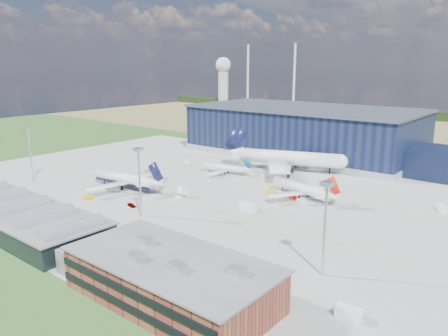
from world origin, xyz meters
TOP-DOWN VIEW (x-y plane):
  - ground at (0.00, 0.00)m, footprint 600.00×600.00m
  - apron at (0.00, 10.00)m, footprint 220.00×160.00m
  - farmland at (0.00, 220.00)m, footprint 600.00×220.00m
  - treeline at (0.00, 300.00)m, footprint 600.00×8.00m
  - horizon_dressing at (-191.30, 294.39)m, footprint 440.20×18.00m
  - hangar at (2.81, 94.80)m, footprint 145.00×62.00m
  - ops_building at (55.01, -60.00)m, footprint 46.00×23.00m
  - glass_concourse at (-6.45, -60.00)m, footprint 78.00×23.00m
  - light_mast_west at (-60.00, -30.00)m, footprint 2.60×2.60m
  - light_mast_center at (10.00, -30.00)m, footprint 2.60×2.60m
  - light_mast_east at (75.00, -30.00)m, footprint 2.60×2.60m
  - airliner_navy at (-21.16, -12.00)m, footprint 42.33×41.56m
  - airliner_red at (40.33, 22.00)m, footprint 40.83×40.31m
  - airliner_widebody at (15.16, 55.00)m, footprint 75.92×75.16m
  - airliner_regional at (-5.08, 32.17)m, footprint 30.84×30.41m
  - gse_tug_a at (4.79, -46.00)m, footprint 2.88×3.88m
  - gse_tug_b at (-19.55, -30.17)m, footprint 2.28×3.31m
  - gse_van_a at (33.37, -2.81)m, footprint 6.09×2.95m
  - gse_cart_a at (43.42, 16.13)m, footprint 2.16×3.19m
  - gse_van_b at (85.29, 37.73)m, footprint 4.40×5.52m
  - gse_tug_c at (28.15, 19.51)m, footprint 2.28×3.44m
  - gse_cart_b at (-34.56, 37.47)m, footprint 3.82×3.27m
  - gse_van_c at (87.28, -43.23)m, footprint 5.09×2.60m
  - airstair at (5.60, -5.90)m, footprint 2.20×4.61m
  - car_a at (-0.41, -25.54)m, footprint 4.16×2.29m
  - car_b at (66.50, -48.00)m, footprint 3.66×2.53m

SIDE VIEW (x-z plane):
  - ground at x=0.00m, z-range 0.00..0.00m
  - farmland at x=0.00m, z-range -0.01..0.01m
  - apron at x=0.00m, z-range -0.01..0.07m
  - car_b at x=66.50m, z-range 0.00..1.14m
  - car_a at x=-0.41m, z-range 0.00..1.34m
  - gse_cart_a at x=43.42m, z-range 0.00..1.36m
  - gse_cart_b at x=-34.56m, z-range 0.00..1.40m
  - gse_tug_b at x=-19.55m, z-range 0.00..1.40m
  - gse_tug_c at x=28.15m, z-range 0.00..1.45m
  - gse_tug_a at x=4.79m, z-range 0.00..1.45m
  - gse_van_b at x=85.29m, z-range 0.00..2.30m
  - gse_van_c at x=87.28m, z-range 0.00..2.40m
  - gse_van_a at x=33.37m, z-range 0.00..2.59m
  - airstair at x=5.60m, z-range 0.00..2.86m
  - glass_concourse at x=-6.45m, z-range -0.61..7.99m
  - treeline at x=0.00m, z-range 0.00..8.00m
  - airliner_regional at x=-5.08m, z-range 0.00..8.48m
  - ops_building at x=55.01m, z-range -0.66..10.24m
  - airliner_red at x=40.33m, z-range 0.00..10.93m
  - airliner_navy at x=-21.16m, z-range 0.00..12.71m
  - airliner_widebody at x=15.16m, z-range 0.00..19.38m
  - hangar at x=2.81m, z-range -1.43..24.67m
  - light_mast_west at x=-60.00m, z-range 3.93..26.93m
  - light_mast_center at x=10.00m, z-range 3.93..26.93m
  - light_mast_east at x=75.00m, z-range 3.93..26.93m
  - horizon_dressing at x=-191.30m, z-range -0.80..69.20m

